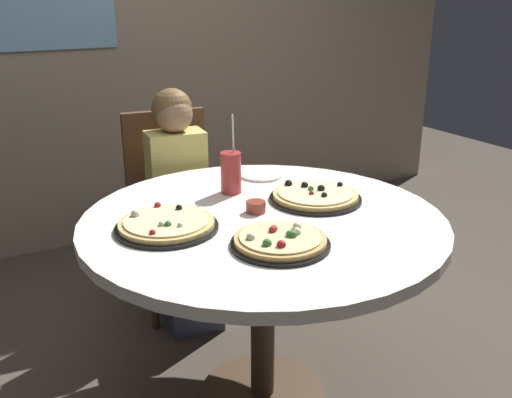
% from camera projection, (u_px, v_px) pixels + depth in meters
% --- Properties ---
extents(ground_plane, '(8.00, 8.00, 0.00)m').
position_uv_depth(ground_plane, '(262.00, 395.00, 2.27)').
color(ground_plane, '#4C4238').
extents(dining_table, '(1.27, 1.27, 0.75)m').
position_uv_depth(dining_table, '(263.00, 241.00, 2.05)').
color(dining_table, silver).
rests_on(dining_table, ground_plane).
extents(chair_wooden, '(0.45, 0.45, 0.95)m').
position_uv_depth(chair_wooden, '(172.00, 199.00, 2.83)').
color(chair_wooden, brown).
rests_on(chair_wooden, ground_plane).
extents(diner_child, '(0.30, 0.42, 1.08)m').
position_uv_depth(diner_child, '(183.00, 221.00, 2.69)').
color(diner_child, '#3F4766').
rests_on(diner_child, ground_plane).
extents(pizza_veggie, '(0.35, 0.35, 0.05)m').
position_uv_depth(pizza_veggie, '(315.00, 196.00, 2.17)').
color(pizza_veggie, black).
rests_on(pizza_veggie, dining_table).
extents(pizza_cheese, '(0.31, 0.31, 0.05)m').
position_uv_depth(pizza_cheese, '(280.00, 241.00, 1.78)').
color(pizza_cheese, black).
rests_on(pizza_cheese, dining_table).
extents(pizza_pepperoni, '(0.34, 0.34, 0.05)m').
position_uv_depth(pizza_pepperoni, '(166.00, 225.00, 1.91)').
color(pizza_pepperoni, black).
rests_on(pizza_pepperoni, dining_table).
extents(soda_cup, '(0.08, 0.08, 0.31)m').
position_uv_depth(soda_cup, '(231.00, 172.00, 2.23)').
color(soda_cup, '#B73333').
rests_on(soda_cup, dining_table).
extents(sauce_bowl, '(0.07, 0.07, 0.04)m').
position_uv_depth(sauce_bowl, '(255.00, 207.00, 2.05)').
color(sauce_bowl, brown).
rests_on(sauce_bowl, dining_table).
extents(plate_small, '(0.18, 0.18, 0.01)m').
position_uv_depth(plate_small, '(261.00, 175.00, 2.45)').
color(plate_small, white).
rests_on(plate_small, dining_table).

